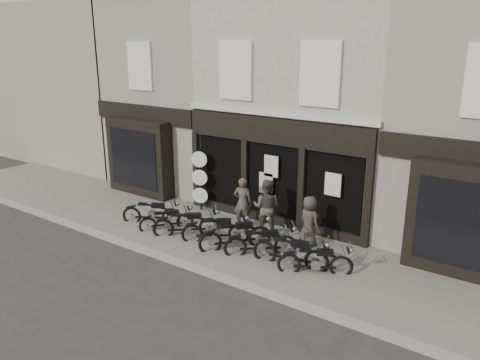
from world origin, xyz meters
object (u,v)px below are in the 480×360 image
Objects in this scene: motorcycle_5 at (261,245)px; man_right at (309,221)px; motorcycle_2 at (187,226)px; man_left at (243,203)px; motorcycle_7 at (316,263)px; motorcycle_4 at (236,238)px; motorcycle_3 at (216,232)px; motorcycle_1 at (167,222)px; man_centre at (266,207)px; motorcycle_6 at (291,255)px; advert_sign_post at (200,182)px; motorcycle_0 at (152,215)px.

man_right is at bearing 18.48° from motorcycle_5.
man_left is at bearing 16.09° from motorcycle_2.
motorcycle_4 is at bearing 149.35° from motorcycle_7.
motorcycle_3 is at bearing 148.94° from motorcycle_7.
motorcycle_1 is 0.87× the size of motorcycle_5.
man_centre reaches higher than motorcycle_3.
motorcycle_6 is 5.55m from advert_sign_post.
man_right reaches higher than motorcycle_6.
motorcycle_5 is 1.70m from man_centre.
motorcycle_1 is 2.27m from advert_sign_post.
man_right is (0.87, 1.42, 0.51)m from motorcycle_5.
motorcycle_3 is 1.73m from motorcycle_5.
motorcycle_3 reaches higher than motorcycle_0.
motorcycle_6 is 1.19× the size of motorcycle_7.
motorcycle_3 is (2.90, 0.02, 0.02)m from motorcycle_0.
motorcycle_6 reaches higher than motorcycle_2.
motorcycle_5 is 2.33m from man_left.
motorcycle_6 is at bearing 124.49° from man_centre.
advert_sign_post reaches higher than motorcycle_3.
motorcycle_5 is 1.90m from motorcycle_7.
motorcycle_0 is at bearing 36.46° from man_right.
motorcycle_5 is at bearing -48.56° from motorcycle_4.
motorcycle_1 is at bearing 11.05° from man_centre.
motorcycle_0 is 1.02× the size of motorcycle_2.
advert_sign_post is (-4.87, 0.52, 0.29)m from man_right.
motorcycle_7 is at bearing 138.29° from man_left.
motorcycle_7 is (0.80, -0.02, -0.04)m from motorcycle_6.
man_centre reaches higher than motorcycle_2.
motorcycle_6 is at bearing -38.62° from motorcycle_2.
man_left is 0.71× the size of advert_sign_post.
man_right is at bearing 161.06° from man_left.
advert_sign_post reaches higher than motorcycle_2.
man_centre is at bearing 129.09° from motorcycle_6.
motorcycle_5 is (1.73, 0.01, 0.01)m from motorcycle_3.
motorcycle_7 is 3.10m from man_centre.
man_right is at bearing -34.88° from motorcycle_1.
motorcycle_0 is at bearing 135.57° from motorcycle_2.
advert_sign_post is at bearing -29.55° from man_left.
motorcycle_5 is at bearing 80.23° from man_right.
motorcycle_2 is at bearing 143.60° from motorcycle_5.
motorcycle_2 is at bearing 131.59° from motorcycle_4.
motorcycle_1 is 0.85× the size of motorcycle_7.
motorcycle_5 is (3.79, 0.15, 0.07)m from motorcycle_1.
motorcycle_5 is 0.97× the size of man_centre.
motorcycle_3 is (2.06, 0.14, 0.06)m from motorcycle_1.
man_centre is (3.93, 1.43, 0.68)m from motorcycle_0.
motorcycle_4 is at bearing 143.50° from motorcycle_5.
motorcycle_7 is at bearing 134.04° from man_centre.
motorcycle_0 is 1.81m from motorcycle_2.
motorcycle_3 is at bearing 38.34° from man_centre.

